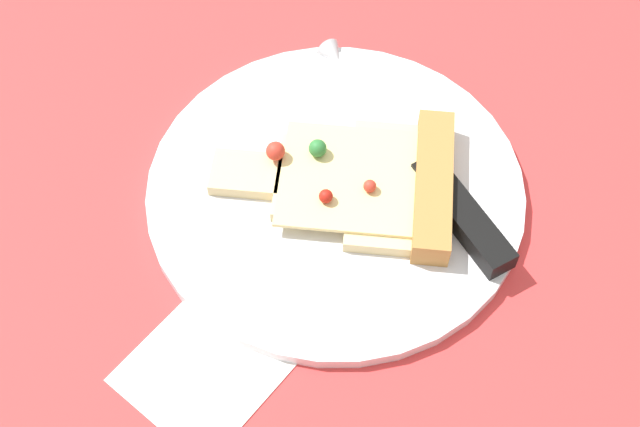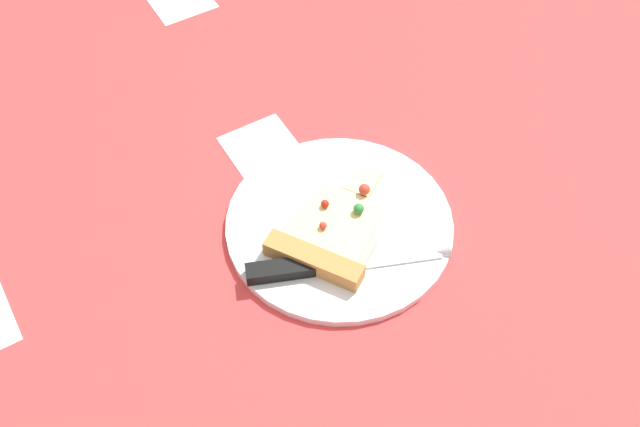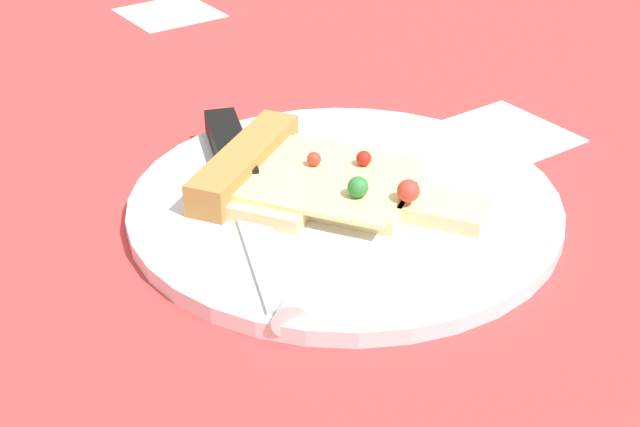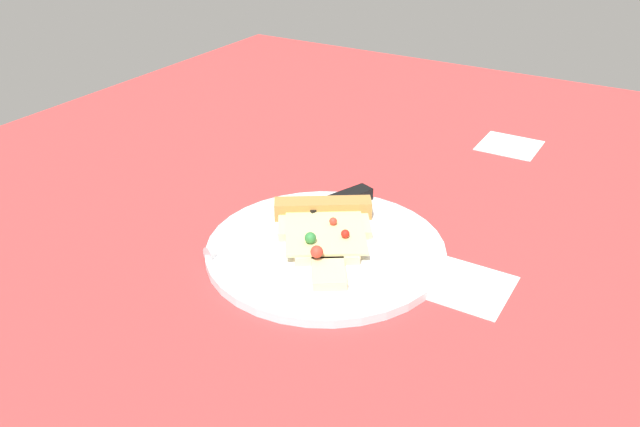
% 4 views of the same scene
% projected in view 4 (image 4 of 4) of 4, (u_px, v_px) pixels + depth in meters
% --- Properties ---
extents(ground_plane, '(1.47, 1.47, 0.03)m').
position_uv_depth(ground_plane, '(396.00, 239.00, 0.81)').
color(ground_plane, '#D13838').
rests_on(ground_plane, ground).
extents(plate, '(0.28, 0.28, 0.01)m').
position_uv_depth(plate, '(326.00, 249.00, 0.75)').
color(plate, silver).
rests_on(plate, ground_plane).
extents(pizza_slice, '(0.19, 0.16, 0.03)m').
position_uv_depth(pizza_slice, '(324.00, 228.00, 0.77)').
color(pizza_slice, beige).
rests_on(pizza_slice, plate).
extents(knife, '(0.23, 0.11, 0.02)m').
position_uv_depth(knife, '(310.00, 214.00, 0.80)').
color(knife, silver).
rests_on(knife, plate).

